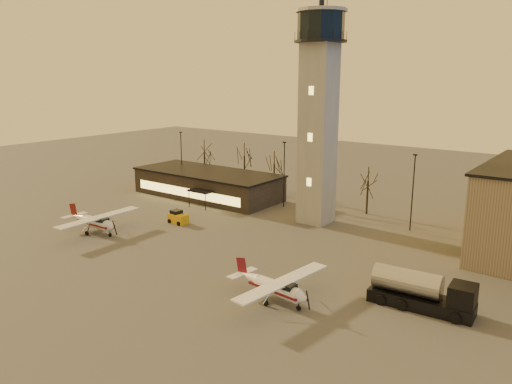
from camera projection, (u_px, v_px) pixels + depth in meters
ground at (151, 296)px, 46.22m from camera, size 220.00×220.00×0.00m
control_tower at (319, 103)px, 65.81m from camera, size 6.80×6.80×32.60m
terminal at (208, 184)px, 83.46m from camera, size 25.40×12.20×4.30m
light_poles at (323, 183)px, 68.82m from camera, size 58.50×12.25×10.14m
tree_row at (273, 161)px, 83.33m from camera, size 37.20×9.20×8.80m
cessna_front at (279, 291)px, 44.66m from camera, size 9.13×11.52×3.16m
cessna_rear at (98, 225)px, 64.16m from camera, size 9.54×12.06×3.33m
fuel_truck at (421, 294)px, 43.61m from camera, size 9.12×3.47×3.32m
service_cart at (178, 218)px, 68.74m from camera, size 2.92×1.96×1.80m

